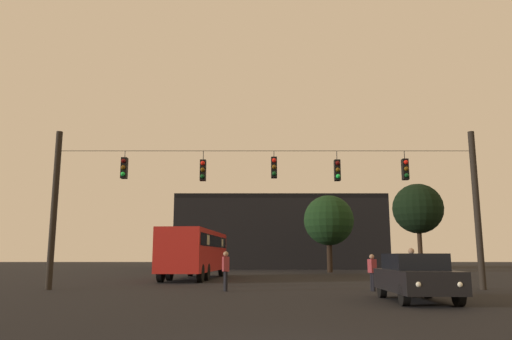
{
  "coord_description": "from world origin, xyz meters",
  "views": [
    {
      "loc": [
        -0.42,
        -7.57,
        1.45
      ],
      "look_at": [
        -0.52,
        12.38,
        4.98
      ],
      "focal_mm": 34.09,
      "sensor_mm": 36.0,
      "label": 1
    }
  ],
  "objects_px": {
    "car_near_right": "(418,276)",
    "pedestrian_crossing_left": "(228,269)",
    "pedestrian_crossing_center": "(415,268)",
    "tree_behind_building": "(331,220)",
    "city_bus": "(198,249)",
    "tree_left_silhouette": "(420,209)",
    "pedestrian_crossing_right": "(375,270)"
  },
  "relations": [
    {
      "from": "tree_behind_building",
      "to": "city_bus",
      "type": "bearing_deg",
      "value": -130.66
    },
    {
      "from": "car_near_right",
      "to": "pedestrian_crossing_left",
      "type": "relative_size",
      "value": 2.68
    },
    {
      "from": "pedestrian_crossing_left",
      "to": "pedestrian_crossing_center",
      "type": "height_order",
      "value": "pedestrian_crossing_center"
    },
    {
      "from": "city_bus",
      "to": "tree_left_silhouette",
      "type": "distance_m",
      "value": 16.68
    },
    {
      "from": "tree_behind_building",
      "to": "pedestrian_crossing_left",
      "type": "bearing_deg",
      "value": -108.78
    },
    {
      "from": "pedestrian_crossing_center",
      "to": "tree_left_silhouette",
      "type": "relative_size",
      "value": 0.26
    },
    {
      "from": "tree_behind_building",
      "to": "pedestrian_crossing_center",
      "type": "bearing_deg",
      "value": -91.07
    },
    {
      "from": "pedestrian_crossing_right",
      "to": "tree_left_silhouette",
      "type": "height_order",
      "value": "tree_left_silhouette"
    },
    {
      "from": "city_bus",
      "to": "tree_left_silhouette",
      "type": "relative_size",
      "value": 1.66
    },
    {
      "from": "car_near_right",
      "to": "pedestrian_crossing_left",
      "type": "bearing_deg",
      "value": 144.42
    },
    {
      "from": "pedestrian_crossing_left",
      "to": "pedestrian_crossing_right",
      "type": "distance_m",
      "value": 6.14
    },
    {
      "from": "tree_left_silhouette",
      "to": "tree_behind_building",
      "type": "distance_m",
      "value": 9.53
    },
    {
      "from": "pedestrian_crossing_left",
      "to": "pedestrian_crossing_center",
      "type": "xyz_separation_m",
      "value": [
        7.33,
        -1.5,
        0.07
      ]
    },
    {
      "from": "tree_left_silhouette",
      "to": "pedestrian_crossing_center",
      "type": "bearing_deg",
      "value": -109.59
    },
    {
      "from": "pedestrian_crossing_left",
      "to": "tree_left_silhouette",
      "type": "relative_size",
      "value": 0.24
    },
    {
      "from": "city_bus",
      "to": "tree_behind_building",
      "type": "xyz_separation_m",
      "value": [
        10.39,
        12.1,
        2.7
      ]
    },
    {
      "from": "pedestrian_crossing_center",
      "to": "pedestrian_crossing_right",
      "type": "xyz_separation_m",
      "value": [
        -1.19,
        1.53,
        -0.15
      ]
    },
    {
      "from": "city_bus",
      "to": "tree_behind_building",
      "type": "height_order",
      "value": "tree_behind_building"
    },
    {
      "from": "car_near_right",
      "to": "tree_left_silhouette",
      "type": "relative_size",
      "value": 0.65
    },
    {
      "from": "city_bus",
      "to": "pedestrian_crossing_left",
      "type": "height_order",
      "value": "city_bus"
    },
    {
      "from": "pedestrian_crossing_right",
      "to": "tree_behind_building",
      "type": "relative_size",
      "value": 0.22
    },
    {
      "from": "car_near_right",
      "to": "pedestrian_crossing_left",
      "type": "height_order",
      "value": "pedestrian_crossing_left"
    },
    {
      "from": "pedestrian_crossing_right",
      "to": "tree_left_silhouette",
      "type": "distance_m",
      "value": 17.12
    },
    {
      "from": "pedestrian_crossing_center",
      "to": "tree_behind_building",
      "type": "distance_m",
      "value": 24.67
    },
    {
      "from": "pedestrian_crossing_left",
      "to": "tree_left_silhouette",
      "type": "xyz_separation_m",
      "value": [
        13.24,
        15.09,
        3.94
      ]
    },
    {
      "from": "pedestrian_crossing_center",
      "to": "tree_behind_building",
      "type": "xyz_separation_m",
      "value": [
        0.46,
        24.41,
        3.58
      ]
    },
    {
      "from": "city_bus",
      "to": "pedestrian_crossing_left",
      "type": "distance_m",
      "value": 11.16
    },
    {
      "from": "car_near_right",
      "to": "tree_behind_building",
      "type": "relative_size",
      "value": 0.64
    },
    {
      "from": "pedestrian_crossing_right",
      "to": "tree_behind_building",
      "type": "height_order",
      "value": "tree_behind_building"
    },
    {
      "from": "city_bus",
      "to": "pedestrian_crossing_right",
      "type": "height_order",
      "value": "city_bus"
    },
    {
      "from": "pedestrian_crossing_right",
      "to": "tree_left_silhouette",
      "type": "xyz_separation_m",
      "value": [
        7.09,
        15.06,
        4.02
      ]
    },
    {
      "from": "pedestrian_crossing_center",
      "to": "pedestrian_crossing_right",
      "type": "relative_size",
      "value": 1.15
    }
  ]
}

